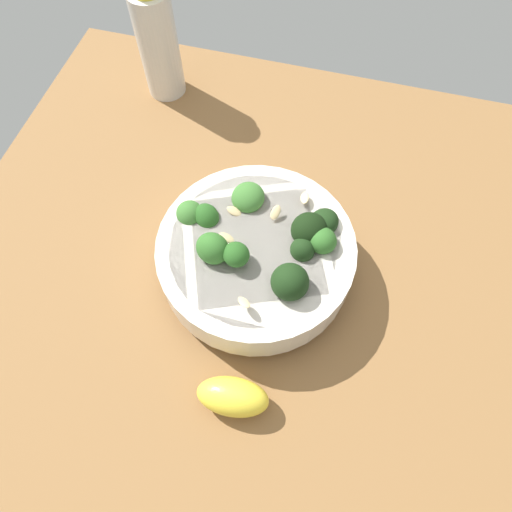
% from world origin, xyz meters
% --- Properties ---
extents(ground_plane, '(0.71, 0.71, 0.04)m').
position_xyz_m(ground_plane, '(0.00, 0.00, -0.02)').
color(ground_plane, brown).
extents(bowl_of_broccoli, '(0.23, 0.23, 0.10)m').
position_xyz_m(bowl_of_broccoli, '(-0.02, -0.04, 0.04)').
color(bowl_of_broccoli, silver).
rests_on(bowl_of_broccoli, ground_plane).
extents(lemon_wedge, '(0.05, 0.08, 0.04)m').
position_xyz_m(lemon_wedge, '(-0.18, -0.06, 0.02)').
color(lemon_wedge, yellow).
rests_on(lemon_wedge, ground_plane).
extents(bottle_tall, '(0.06, 0.06, 0.18)m').
position_xyz_m(bottle_tall, '(0.25, 0.17, 0.08)').
color(bottle_tall, beige).
rests_on(bottle_tall, ground_plane).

